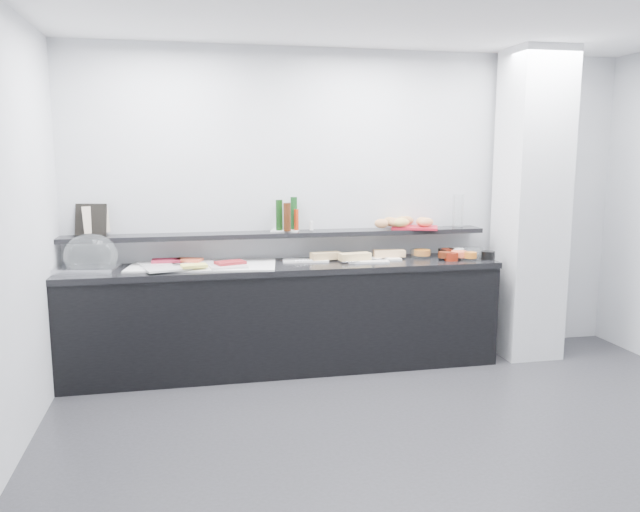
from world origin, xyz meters
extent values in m
plane|color=#2D2D30|center=(0.00, 0.00, 0.00)|extent=(5.00, 5.00, 0.00)
cube|color=silver|center=(0.00, 2.00, 1.35)|extent=(5.00, 0.02, 2.70)
cube|color=silver|center=(1.50, 1.65, 1.35)|extent=(0.50, 0.50, 2.70)
cube|color=black|center=(-0.70, 1.70, 0.42)|extent=(3.60, 0.60, 0.85)
cube|color=black|center=(-0.70, 1.70, 0.88)|extent=(3.62, 0.62, 0.05)
cube|color=black|center=(-0.70, 1.88, 1.13)|extent=(3.60, 0.25, 0.04)
cube|color=silver|center=(-2.25, 1.68, 0.92)|extent=(0.50, 0.37, 0.04)
ellipsoid|color=silver|center=(-2.22, 1.70, 1.03)|extent=(0.41, 0.28, 0.34)
cube|color=silver|center=(-1.37, 1.74, 0.91)|extent=(1.24, 0.72, 0.01)
cube|color=silver|center=(-1.70, 1.80, 0.92)|extent=(0.40, 0.34, 0.01)
cube|color=maroon|center=(-1.66, 1.84, 0.94)|extent=(0.23, 0.15, 0.02)
cube|color=silver|center=(-1.45, 1.78, 0.92)|extent=(0.37, 0.27, 0.01)
cube|color=#F95933|center=(-1.48, 1.83, 0.94)|extent=(0.25, 0.20, 0.02)
cube|color=silver|center=(-1.64, 1.56, 0.92)|extent=(0.38, 0.31, 0.01)
cube|color=#F7EE60|center=(-1.44, 1.54, 0.94)|extent=(0.21, 0.16, 0.02)
cube|color=silver|center=(-1.17, 1.56, 0.92)|extent=(0.31, 0.22, 0.01)
cube|color=maroon|center=(-1.15, 1.63, 0.94)|extent=(0.26, 0.21, 0.02)
cube|color=white|center=(-0.50, 1.80, 0.91)|extent=(0.41, 0.21, 0.01)
cube|color=tan|center=(-0.33, 1.78, 0.94)|extent=(0.27, 0.14, 0.06)
cylinder|color=#ACAFB3|center=(-0.52, 1.74, 0.92)|extent=(0.16, 0.01, 0.01)
cube|color=white|center=(0.01, 1.65, 0.91)|extent=(0.36, 0.19, 0.01)
cube|color=tan|center=(-0.10, 1.69, 0.94)|extent=(0.28, 0.14, 0.06)
cylinder|color=silver|center=(-0.16, 1.59, 0.92)|extent=(0.16, 0.02, 0.01)
cube|color=white|center=(0.13, 1.75, 0.91)|extent=(0.39, 0.19, 0.01)
cube|color=#E4AF77|center=(0.24, 1.80, 0.94)|extent=(0.28, 0.13, 0.06)
cylinder|color=silver|center=(0.15, 1.70, 0.92)|extent=(0.13, 0.10, 0.01)
cylinder|color=silver|center=(0.53, 1.79, 0.94)|extent=(0.21, 0.21, 0.07)
cylinder|color=orange|center=(0.54, 1.77, 0.95)|extent=(0.17, 0.17, 0.05)
cylinder|color=black|center=(0.77, 1.80, 0.94)|extent=(0.14, 0.14, 0.07)
cylinder|color=#5C190D|center=(0.79, 1.78, 0.95)|extent=(0.14, 0.14, 0.05)
cylinder|color=white|center=(1.04, 1.80, 0.94)|extent=(0.21, 0.21, 0.07)
cylinder|color=white|center=(0.86, 1.77, 0.95)|extent=(0.16, 0.16, 0.05)
cylinder|color=maroon|center=(0.73, 1.58, 0.94)|extent=(0.15, 0.15, 0.07)
cylinder|color=#511D0B|center=(0.69, 1.61, 0.95)|extent=(0.15, 0.15, 0.05)
cylinder|color=silver|center=(0.95, 1.64, 0.94)|extent=(0.18, 0.18, 0.07)
cylinder|color=#FE693E|center=(0.83, 1.62, 0.95)|extent=(0.18, 0.18, 0.05)
cylinder|color=black|center=(1.08, 1.59, 0.94)|extent=(0.14, 0.14, 0.07)
cylinder|color=orange|center=(0.89, 1.55, 0.95)|extent=(0.14, 0.14, 0.05)
cube|color=black|center=(-2.24, 1.94, 1.28)|extent=(0.26, 0.13, 0.26)
cube|color=#C5A78E|center=(-2.20, 1.94, 1.28)|extent=(0.21, 0.13, 0.22)
cube|color=white|center=(-0.66, 1.90, 1.16)|extent=(0.26, 0.20, 0.01)
cylinder|color=#0F340E|center=(-0.71, 1.90, 1.29)|extent=(0.08, 0.08, 0.26)
cylinder|color=#3E1C0B|center=(-0.66, 1.81, 1.28)|extent=(0.07, 0.07, 0.24)
cylinder|color=#113E16|center=(-0.58, 1.94, 1.30)|extent=(0.07, 0.07, 0.28)
cylinder|color=#BB2E0D|center=(-0.57, 1.87, 1.25)|extent=(0.04, 0.04, 0.18)
cylinder|color=white|center=(-0.43, 1.92, 1.20)|extent=(0.03, 0.03, 0.07)
cylinder|color=white|center=(-0.44, 1.85, 1.20)|extent=(0.04, 0.04, 0.07)
cube|color=#AB1224|center=(0.50, 1.87, 1.16)|extent=(0.47, 0.41, 0.02)
ellipsoid|color=#C08549|center=(0.29, 1.93, 1.21)|extent=(0.13, 0.09, 0.08)
ellipsoid|color=#BF8749|center=(0.42, 1.97, 1.21)|extent=(0.16, 0.13, 0.08)
ellipsoid|color=#B87D46|center=(0.46, 1.98, 1.21)|extent=(0.14, 0.10, 0.08)
ellipsoid|color=#D0864F|center=(0.17, 1.79, 1.21)|extent=(0.14, 0.11, 0.08)
ellipsoid|color=#D8AE52|center=(0.36, 1.82, 1.21)|extent=(0.17, 0.12, 0.08)
ellipsoid|color=#D58651|center=(0.58, 1.81, 1.21)|extent=(0.16, 0.13, 0.08)
ellipsoid|color=#CA874D|center=(0.32, 1.84, 1.21)|extent=(0.16, 0.12, 0.08)
ellipsoid|color=#D1894F|center=(0.57, 1.87, 1.21)|extent=(0.14, 0.11, 0.08)
cylinder|color=silver|center=(0.90, 1.86, 1.30)|extent=(0.12, 0.12, 0.30)
camera|label=1|loc=(-1.46, -3.36, 1.80)|focal=35.00mm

